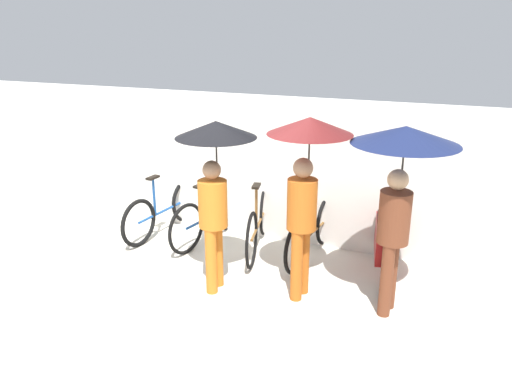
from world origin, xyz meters
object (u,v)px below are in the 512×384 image
object	(u,v)px
parked_bicycle_3	(313,231)
pedestrian_leading	(215,164)
pedestrian_trailing	(402,166)
parked_bicycle_0	(164,209)
pedestrian_center	(307,163)
parked_bicycle_1	(209,216)
motorcycle	(385,241)
parked_bicycle_2	(259,222)

from	to	relation	value
parked_bicycle_3	pedestrian_leading	bearing A→B (deg)	150.79
pedestrian_trailing	parked_bicycle_0	bearing A→B (deg)	173.05
pedestrian_center	parked_bicycle_0	bearing A→B (deg)	167.01
pedestrian_leading	pedestrian_center	bearing A→B (deg)	8.91
parked_bicycle_1	motorcycle	bearing A→B (deg)	-78.65
parked_bicycle_2	pedestrian_trailing	world-z (taller)	pedestrian_trailing
motorcycle	pedestrian_trailing	bearing A→B (deg)	-177.88
pedestrian_center	pedestrian_trailing	bearing A→B (deg)	11.21
parked_bicycle_2	pedestrian_leading	bearing A→B (deg)	163.73
parked_bicycle_1	parked_bicycle_3	bearing A→B (deg)	-77.98
parked_bicycle_0	pedestrian_center	bearing A→B (deg)	-103.40
pedestrian_trailing	parked_bicycle_3	bearing A→B (deg)	149.19
parked_bicycle_2	pedestrian_center	world-z (taller)	pedestrian_center
pedestrian_leading	motorcycle	bearing A→B (deg)	29.48
pedestrian_center	motorcycle	world-z (taller)	pedestrian_center
parked_bicycle_0	pedestrian_center	world-z (taller)	pedestrian_center
parked_bicycle_2	pedestrian_leading	xyz separation A→B (m)	(-0.08, -1.10, 1.09)
pedestrian_trailing	motorcycle	distance (m)	1.48
parked_bicycle_0	parked_bicycle_1	distance (m)	0.74
parked_bicycle_0	motorcycle	xyz separation A→B (m)	(3.13, -0.01, 0.03)
parked_bicycle_1	parked_bicycle_3	world-z (taller)	parked_bicycle_1
parked_bicycle_2	motorcycle	world-z (taller)	parked_bicycle_2
parked_bicycle_1	parked_bicycle_2	xyz separation A→B (m)	(0.73, -0.00, 0.01)
pedestrian_leading	parked_bicycle_2	bearing A→B (deg)	82.75
parked_bicycle_0	motorcycle	distance (m)	3.13
motorcycle	parked_bicycle_2	bearing A→B (deg)	80.85
parked_bicycle_0	parked_bicycle_2	size ratio (longest dim) A/B	0.99
parked_bicycle_0	parked_bicycle_2	distance (m)	1.47
parked_bicycle_0	parked_bicycle_3	xyz separation A→B (m)	(2.21, 0.00, 0.01)
pedestrian_trailing	pedestrian_leading	bearing A→B (deg)	-164.81
parked_bicycle_1	pedestrian_trailing	distance (m)	2.96
parked_bicycle_3	pedestrian_center	distance (m)	1.49
parked_bicycle_0	parked_bicycle_3	size ratio (longest dim) A/B	1.03
parked_bicycle_0	pedestrian_leading	world-z (taller)	pedestrian_leading
parked_bicycle_0	motorcycle	world-z (taller)	parked_bicycle_0
parked_bicycle_1	pedestrian_leading	bearing A→B (deg)	-138.14
pedestrian_trailing	motorcycle	size ratio (longest dim) A/B	1.02
parked_bicycle_3	parked_bicycle_0	bearing A→B (deg)	97.24
parked_bicycle_2	motorcycle	distance (m)	1.66
parked_bicycle_1	pedestrian_trailing	bearing A→B (deg)	-97.06
pedestrian_trailing	motorcycle	xyz separation A→B (m)	(-0.17, 0.85, -1.19)
pedestrian_leading	parked_bicycle_3	bearing A→B (deg)	50.74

